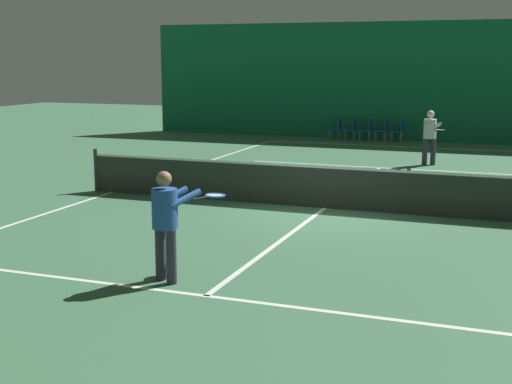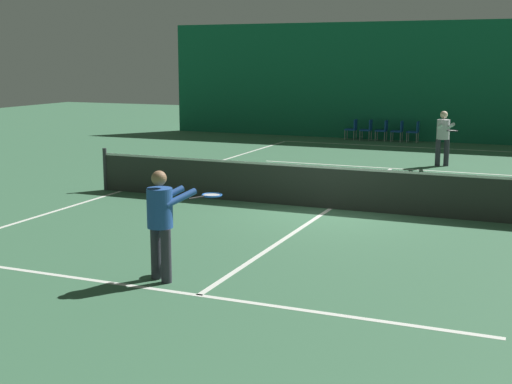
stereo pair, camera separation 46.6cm
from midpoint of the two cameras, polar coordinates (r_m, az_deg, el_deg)
ground_plane at (r=16.00m, az=6.80°, el=-1.34°), size 60.00×60.00×0.00m
backdrop_curtain at (r=29.44m, az=14.57°, el=8.53°), size 23.00×0.12×4.76m
court_line_baseline_far at (r=27.50m, az=13.68°, el=3.46°), size 11.00×0.10×0.00m
court_line_service_far at (r=22.13m, az=11.39°, el=1.87°), size 8.25×0.10×0.00m
court_line_service_near at (r=10.20m, az=-3.29°, el=-8.25°), size 8.25×0.10×0.00m
court_line_sideline_left at (r=18.25m, az=-10.03°, el=0.07°), size 0.10×23.80×0.00m
court_line_centre at (r=16.00m, az=6.80°, el=-1.33°), size 0.10×12.80×0.00m
tennis_net at (r=15.90m, az=6.84°, el=0.46°), size 12.00×0.10×1.07m
player_near at (r=10.68m, az=-6.26°, el=-1.99°), size 0.89×1.38×1.68m
player_far at (r=22.82m, az=15.33°, el=4.48°), size 0.86×1.40×1.71m
courtside_chair_0 at (r=29.65m, az=8.17°, el=5.10°), size 0.44×0.44×0.84m
courtside_chair_1 at (r=29.50m, az=9.37°, el=5.04°), size 0.44×0.44×0.84m
courtside_chair_2 at (r=29.36m, az=10.58°, el=4.98°), size 0.44×0.44×0.84m
courtside_chair_3 at (r=29.23m, az=11.80°, el=4.91°), size 0.44×0.44×0.84m
courtside_chair_4 at (r=29.12m, az=13.03°, el=4.84°), size 0.44×0.44×0.84m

